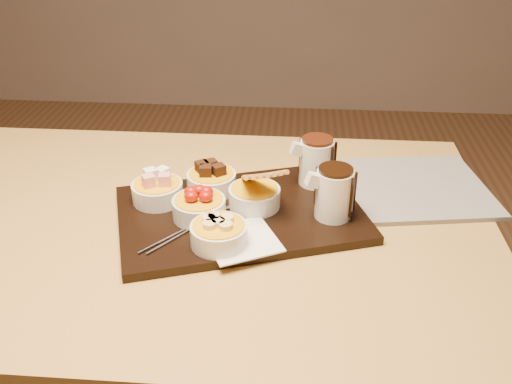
# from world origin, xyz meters

# --- Properties ---
(dining_table) EXTENTS (1.20, 0.80, 0.75)m
(dining_table) POSITION_xyz_m (0.00, 0.00, 0.65)
(dining_table) COLOR #B78D43
(dining_table) RESTS_ON ground
(serving_board) EXTENTS (0.53, 0.43, 0.02)m
(serving_board) POSITION_xyz_m (0.11, 0.01, 0.76)
(serving_board) COLOR black
(serving_board) RESTS_ON dining_table
(napkin) EXTENTS (0.16, 0.16, 0.00)m
(napkin) POSITION_xyz_m (0.12, -0.09, 0.77)
(napkin) COLOR white
(napkin) RESTS_ON serving_board
(bowl_marshmallows) EXTENTS (0.10, 0.10, 0.04)m
(bowl_marshmallows) POSITION_xyz_m (-0.05, 0.04, 0.79)
(bowl_marshmallows) COLOR silver
(bowl_marshmallows) RESTS_ON serving_board
(bowl_cake) EXTENTS (0.10, 0.10, 0.04)m
(bowl_cake) POSITION_xyz_m (0.05, 0.09, 0.79)
(bowl_cake) COLOR silver
(bowl_cake) RESTS_ON serving_board
(bowl_strawberries) EXTENTS (0.10, 0.10, 0.04)m
(bowl_strawberries) POSITION_xyz_m (0.04, -0.02, 0.79)
(bowl_strawberries) COLOR silver
(bowl_strawberries) RESTS_ON serving_board
(bowl_biscotti) EXTENTS (0.10, 0.10, 0.04)m
(bowl_biscotti) POSITION_xyz_m (0.14, 0.03, 0.79)
(bowl_biscotti) COLOR silver
(bowl_biscotti) RESTS_ON serving_board
(bowl_bananas) EXTENTS (0.10, 0.10, 0.04)m
(bowl_bananas) POSITION_xyz_m (0.09, -0.10, 0.79)
(bowl_bananas) COLOR silver
(bowl_bananas) RESTS_ON serving_board
(pitcher_dark_chocolate) EXTENTS (0.09, 0.09, 0.10)m
(pitcher_dark_chocolate) POSITION_xyz_m (0.29, 0.01, 0.82)
(pitcher_dark_chocolate) COLOR silver
(pitcher_dark_chocolate) RESTS_ON serving_board
(pitcher_milk_chocolate) EXTENTS (0.09, 0.09, 0.10)m
(pitcher_milk_chocolate) POSITION_xyz_m (0.26, 0.13, 0.82)
(pitcher_milk_chocolate) COLOR silver
(pitcher_milk_chocolate) RESTS_ON serving_board
(fondue_skewers) EXTENTS (0.22, 0.19, 0.01)m
(fondue_skewers) POSITION_xyz_m (0.04, -0.04, 0.77)
(fondue_skewers) COLOR silver
(fondue_skewers) RESTS_ON serving_board
(newspaper) EXTENTS (0.37, 0.32, 0.01)m
(newspaper) POSITION_xyz_m (0.44, 0.15, 0.76)
(newspaper) COLOR beige
(newspaper) RESTS_ON dining_table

